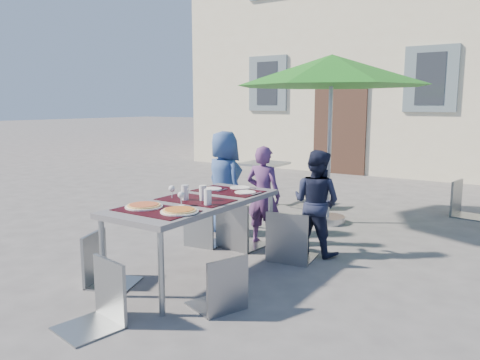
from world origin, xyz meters
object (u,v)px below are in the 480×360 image
Objects in this scene: pizza_near_right at (179,211)px; child_1 at (263,195)px; chair_2 at (290,205)px; chair_3 at (102,228)px; bg_chair_l_0 at (224,170)px; dining_table at (196,206)px; chair_0 at (202,203)px; bg_chair_l_1 at (465,177)px; bg_chair_r_0 at (312,177)px; pizza_near_left at (144,206)px; patio_umbrella at (332,72)px; chair_4 at (221,250)px; child_0 at (224,183)px; child_2 at (316,202)px; cafe_table_0 at (264,177)px; chair_1 at (238,196)px; chair_5 at (96,256)px.

child_1 reaches higher than pizza_near_right.
pizza_near_right is 1.41m from chair_2.
bg_chair_l_0 is at bearing 109.67° from chair_3.
bg_chair_l_0 reaches higher than dining_table.
chair_0 is 4.09m from bg_chair_l_1.
chair_0 is 1.03× the size of bg_chair_r_0.
pizza_near_left is 3.45m from patio_umbrella.
bg_chair_r_0 is (-1.01, 3.92, -0.00)m from chair_4.
child_0 is at bearing 91.68° from chair_3.
child_2 is at bearing 89.29° from chair_4.
cafe_table_0 is (-1.69, 2.34, -0.14)m from chair_2.
child_0 is at bearing 99.67° from chair_0.
bg_chair_l_1 reaches higher than pizza_near_left.
pizza_near_left is at bearing -176.31° from pizza_near_right.
bg_chair_l_1 reaches higher than cafe_table_0.
child_2 is (0.87, 1.79, -0.18)m from pizza_near_left.
bg_chair_r_0 is (0.78, 0.20, 0.03)m from cafe_table_0.
pizza_near_right is at bearing -59.77° from bg_chair_l_0.
pizza_near_right is 1.51m from chair_0.
child_1 is at bearing -100.31° from patio_umbrella.
child_2 is 1.32m from chair_0.
child_0 is at bearing 1.77° from child_2.
bg_chair_l_0 is (-1.86, 2.36, -0.11)m from chair_1.
pizza_near_left is 0.47× the size of cafe_table_0.
chair_5 is (-0.17, -0.75, -0.22)m from pizza_near_right.
dining_table is at bearing 68.04° from child_2.
child_1 is 1.90m from chair_4.
chair_1 is 1.19× the size of bg_chair_l_0.
pizza_near_right is at bearing -70.19° from cafe_table_0.
chair_5 reaches higher than cafe_table_0.
cafe_table_0 is (-1.12, 1.94, -0.12)m from child_1.
child_1 reaches higher than chair_4.
patio_umbrella is at bearing -51.72° from bg_chair_r_0.
dining_table is 2.08× the size of chair_0.
dining_table is at bearing -55.77° from chair_0.
chair_4 is 1.23× the size of cafe_table_0.
chair_3 is at bearing -93.43° from bg_chair_r_0.
pizza_near_left is 0.38× the size of bg_chair_l_0.
child_1 reaches higher than chair_2.
chair_3 is at bearing -127.49° from chair_2.
chair_1 is 1.48× the size of cafe_table_0.
bg_chair_r_0 reaches higher than pizza_near_right.
chair_2 reaches higher than chair_0.
child_2 is at bearing 74.65° from chair_2.
chair_2 is (0.57, -0.40, 0.02)m from child_1.
chair_3 is (-1.27, -1.92, -0.05)m from child_2.
chair_1 is at bearing -66.68° from cafe_table_0.
chair_5 is at bearing -75.40° from cafe_table_0.
child_2 is at bearing 21.28° from chair_0.
bg_chair_l_1 is at bearing 17.74° from cafe_table_0.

